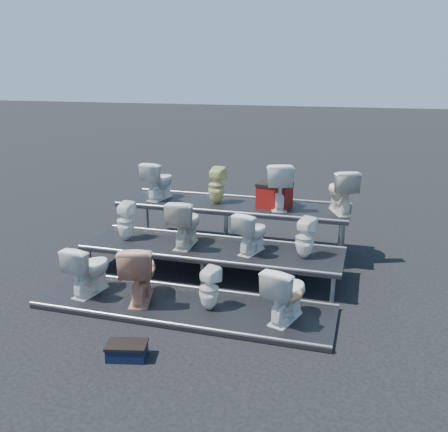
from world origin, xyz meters
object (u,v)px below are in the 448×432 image
(step_stool, at_px, (127,352))
(toilet_3, at_px, (286,293))
(toilet_5, at_px, (185,222))
(toilet_6, at_px, (252,232))
(toilet_7, at_px, (305,238))
(toilet_8, at_px, (159,180))
(toilet_9, at_px, (216,185))
(toilet_4, at_px, (126,221))
(toilet_1, at_px, (139,272))
(red_crate, at_px, (274,197))
(toilet_11, at_px, (341,191))
(toilet_2, at_px, (209,288))
(toilet_10, at_px, (278,185))
(toilet_0, at_px, (89,269))

(step_stool, bearing_deg, toilet_3, 26.11)
(toilet_5, height_order, toilet_6, toilet_5)
(toilet_7, distance_m, step_stool, 3.22)
(toilet_8, relative_size, toilet_9, 1.07)
(toilet_5, bearing_deg, toilet_4, -1.92)
(toilet_9, bearing_deg, toilet_5, 89.35)
(toilet_5, distance_m, step_stool, 2.78)
(toilet_4, bearing_deg, toilet_1, 128.62)
(toilet_5, distance_m, red_crate, 1.79)
(toilet_1, bearing_deg, red_crate, -135.47)
(toilet_1, bearing_deg, step_stool, 92.56)
(toilet_1, relative_size, toilet_7, 1.35)
(step_stool, bearing_deg, toilet_8, 94.25)
(toilet_6, bearing_deg, toilet_11, -117.06)
(toilet_9, xyz_separation_m, step_stool, (0.13, -3.95, -1.12))
(toilet_8, height_order, red_crate, toilet_8)
(toilet_4, distance_m, toilet_8, 1.37)
(toilet_2, xyz_separation_m, toilet_10, (0.44, 2.60, 0.91))
(toilet_11, bearing_deg, toilet_8, -22.15)
(toilet_10, bearing_deg, toilet_5, 28.49)
(toilet_2, xyz_separation_m, toilet_11, (1.54, 2.60, 0.88))
(toilet_8, height_order, toilet_9, toilet_8)
(toilet_5, height_order, red_crate, red_crate)
(toilet_4, xyz_separation_m, step_stool, (1.34, -2.65, -0.70))
(toilet_11, bearing_deg, toilet_6, 23.83)
(toilet_9, bearing_deg, red_crate, -174.73)
(toilet_7, height_order, step_stool, toilet_7)
(red_crate, bearing_deg, toilet_1, -108.28)
(toilet_7, height_order, toilet_8, toilet_8)
(toilet_4, height_order, toilet_8, toilet_8)
(toilet_1, distance_m, toilet_5, 1.37)
(toilet_11, distance_m, step_stool, 4.63)
(toilet_0, xyz_separation_m, toilet_8, (0.01, 2.60, 0.78))
(toilet_8, relative_size, red_crate, 1.31)
(toilet_6, bearing_deg, toilet_9, -36.01)
(toilet_7, relative_size, step_stool, 1.41)
(toilet_3, relative_size, toilet_7, 1.20)
(toilet_8, xyz_separation_m, toilet_10, (2.29, 0.00, 0.05))
(toilet_10, bearing_deg, toilet_9, -17.16)
(toilet_3, distance_m, toilet_8, 3.98)
(toilet_7, bearing_deg, toilet_0, 46.83)
(toilet_10, xyz_separation_m, step_stool, (-1.01, -3.95, -1.19))
(toilet_6, bearing_deg, toilet_5, 16.96)
(toilet_8, distance_m, red_crate, 2.24)
(toilet_2, bearing_deg, toilet_8, -35.03)
(toilet_1, height_order, toilet_5, toilet_5)
(toilet_1, relative_size, red_crate, 1.56)
(toilet_6, relative_size, step_stool, 1.49)
(step_stool, bearing_deg, toilet_5, 82.00)
(toilet_0, relative_size, toilet_6, 1.13)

